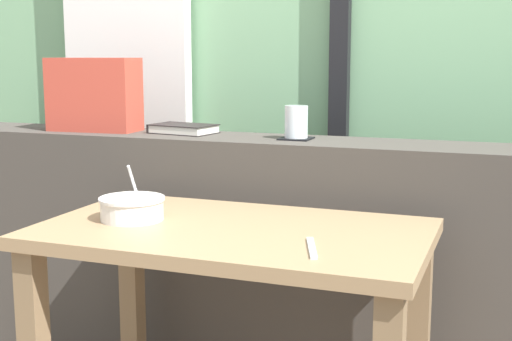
% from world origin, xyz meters
% --- Properties ---
extents(curtain_left_panel, '(0.56, 0.06, 2.50)m').
position_xyz_m(curtain_left_panel, '(-0.82, 0.95, 1.25)').
color(curtain_left_panel, white).
rests_on(curtain_left_panel, ground).
extents(window_divider_post, '(0.07, 0.05, 2.60)m').
position_xyz_m(window_divider_post, '(0.07, 0.98, 1.30)').
color(window_divider_post, black).
rests_on(window_divider_post, ground).
extents(dark_console_ledge, '(2.80, 0.29, 0.86)m').
position_xyz_m(dark_console_ledge, '(0.00, 0.55, 0.43)').
color(dark_console_ledge, '#423D38').
rests_on(dark_console_ledge, ground).
extents(breakfast_table, '(1.00, 0.59, 0.69)m').
position_xyz_m(breakfast_table, '(0.03, 0.03, 0.56)').
color(breakfast_table, '#826849').
rests_on(breakfast_table, ground).
extents(coaster_square, '(0.10, 0.10, 0.00)m').
position_xyz_m(coaster_square, '(0.04, 0.56, 0.86)').
color(coaster_square, black).
rests_on(coaster_square, dark_console_ledge).
extents(juice_glass, '(0.08, 0.08, 0.10)m').
position_xyz_m(juice_glass, '(0.04, 0.56, 0.91)').
color(juice_glass, white).
rests_on(juice_glass, coaster_square).
extents(closed_book, '(0.24, 0.17, 0.03)m').
position_xyz_m(closed_book, '(-0.39, 0.59, 0.87)').
color(closed_book, black).
rests_on(closed_book, dark_console_ledge).
extents(throw_pillow, '(0.33, 0.16, 0.26)m').
position_xyz_m(throw_pillow, '(-0.72, 0.55, 0.99)').
color(throw_pillow, '#B74233').
rests_on(throw_pillow, dark_console_ledge).
extents(soup_bowl, '(0.18, 0.18, 0.15)m').
position_xyz_m(soup_bowl, '(-0.26, 0.02, 0.72)').
color(soup_bowl, silver).
rests_on(soup_bowl, breakfast_table).
extents(fork_utensil, '(0.07, 0.17, 0.01)m').
position_xyz_m(fork_utensil, '(0.28, -0.09, 0.69)').
color(fork_utensil, silver).
rests_on(fork_utensil, breakfast_table).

